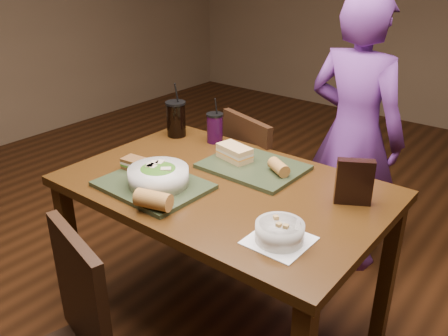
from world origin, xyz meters
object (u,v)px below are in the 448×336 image
Objects in this scene: baguette_far at (279,167)px; baguette_near at (153,200)px; sandwich_far at (234,153)px; dining_table at (224,203)px; sandwich_near at (135,164)px; chip_bag at (354,182)px; chair_far at (255,180)px; soup_bowl at (280,232)px; tray_far at (253,167)px; salad_bowl at (158,175)px; tray_near at (153,185)px; diner at (354,136)px; cup_cola at (176,119)px; cup_berry at (215,128)px.

baguette_near is at bearing -110.12° from baguette_far.
dining_table is at bearing -64.32° from sandwich_far.
chip_bag is (0.85, 0.32, 0.05)m from sandwich_near.
chair_far reaches higher than soup_bowl.
chair_far is at bearing 100.91° from baguette_near.
chair_far is 2.05× the size of tray_far.
baguette_far reaches higher than tray_far.
salad_bowl reaches higher than sandwich_far.
sandwich_near reaches higher than dining_table.
baguette_far is 0.34m from chip_bag.
sandwich_far is (0.27, 0.35, 0.01)m from sandwich_near.
soup_bowl is 1.11× the size of chip_bag.
tray_near and tray_far have the same top height.
dining_table is at bearing 169.73° from chip_bag.
salad_bowl is at bearing -129.43° from baguette_far.
chair_far is at bearing 122.72° from tray_far.
baguette_far is at bearing 53.70° from dining_table.
diner reaches higher than dining_table.
chip_bag reaches higher than baguette_far.
soup_bowl is at bearing -130.80° from chip_bag.
tray_far is 1.51× the size of cup_cola.
soup_bowl is (0.63, -0.79, 0.31)m from chair_far.
cup_berry is at bearing 102.56° from tray_near.
tray_far is 0.37m from cup_berry.
tray_near is 0.59m from cup_cola.
baguette_far is (0.13, -0.00, 0.04)m from tray_far.
tray_near is at bearing -135.04° from dining_table.
soup_bowl is at bearing -2.45° from salad_bowl.
chair_far reaches higher than tray_near.
sandwich_near is (-0.77, 0.07, 0.01)m from soup_bowl.
dining_table is at bearing -92.78° from tray_far.
soup_bowl is at bearing -37.43° from cup_berry.
salad_bowl is at bearing -132.25° from dining_table.
cup_berry is (-0.09, -0.23, 0.35)m from chair_far.
chip_bag is (0.47, -0.02, 0.08)m from tray_far.
sandwich_near is 0.47m from cup_cola.
cup_berry is (-0.33, 0.14, 0.07)m from tray_far.
sandwich_far is 0.54m from baguette_near.
tray_near is 1.84× the size of cup_berry.
chip_bag is at bearing 28.66° from tray_near.
diner is at bearing 101.90° from soup_bowl.
sandwich_far is at bearing 51.82° from sandwich_near.
tray_far reaches higher than dining_table.
baguette_near is 0.79m from cup_cola.
cup_cola is at bearing 127.46° from baguette_near.
salad_bowl is at bearing -53.33° from cup_cola.
diner is at bearing 62.38° from sandwich_near.
salad_bowl is 0.55m from cup_berry.
soup_bowl reaches higher than baguette_far.
sandwich_near is at bearing -100.63° from chair_far.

